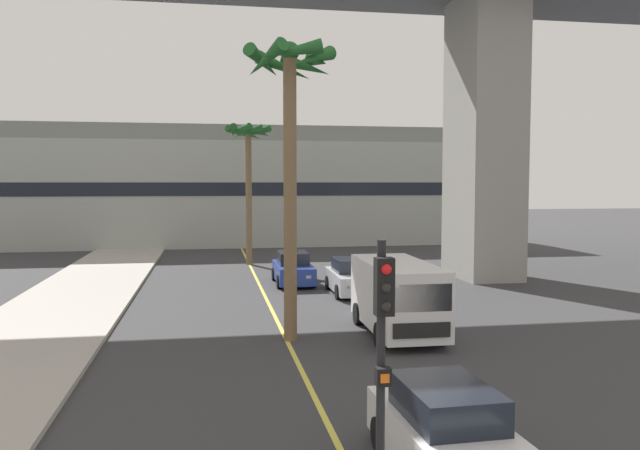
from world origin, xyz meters
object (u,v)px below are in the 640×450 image
object	(u,v)px
palm_tree_near_median	(248,150)
palm_tree_mid_median	(291,110)
car_queue_second	(293,269)
car_queue_front	(449,436)
traffic_light_median_near	(382,352)
car_queue_third	(351,278)
delivery_van	(397,295)

from	to	relation	value
palm_tree_near_median	palm_tree_mid_median	world-z (taller)	palm_tree_mid_median
car_queue_second	palm_tree_mid_median	size ratio (longest dim) A/B	0.44
palm_tree_near_median	car_queue_second	bearing A→B (deg)	-77.97
car_queue_front	traffic_light_median_near	xyz separation A→B (m)	(-1.67, -1.84, 1.99)
palm_tree_near_median	car_queue_third	bearing A→B (deg)	-70.69
car_queue_second	traffic_light_median_near	xyz separation A→B (m)	(-1.76, -22.60, 1.99)
car_queue_third	car_queue_second	bearing A→B (deg)	124.43
car_queue_front	palm_tree_mid_median	world-z (taller)	palm_tree_mid_median
car_queue_second	delivery_van	bearing A→B (deg)	-79.53
car_queue_third	traffic_light_median_near	xyz separation A→B (m)	(-3.94, -19.42, 1.99)
car_queue_second	palm_tree_mid_median	bearing A→B (deg)	-97.65
car_queue_front	palm_tree_mid_median	distance (m)	11.75
car_queue_front	car_queue_second	bearing A→B (deg)	89.77
car_queue_front	palm_tree_mid_median	xyz separation A→B (m)	(-1.40, 9.72, 6.44)
car_queue_front	delivery_van	distance (m)	10.14
car_queue_third	palm_tree_mid_median	bearing A→B (deg)	-115.00
car_queue_front	car_queue_third	size ratio (longest dim) A/B	1.00
delivery_van	traffic_light_median_near	world-z (taller)	traffic_light_median_near
traffic_light_median_near	palm_tree_near_median	world-z (taller)	palm_tree_near_median
palm_tree_mid_median	car_queue_second	bearing A→B (deg)	82.35
car_queue_third	palm_tree_near_median	world-z (taller)	palm_tree_near_median
car_queue_third	palm_tree_mid_median	distance (m)	10.80
delivery_van	car_queue_third	bearing A→B (deg)	88.68
delivery_van	palm_tree_near_median	xyz separation A→B (m)	(-3.66, 18.63, 5.62)
palm_tree_mid_median	car_queue_front	bearing A→B (deg)	-81.80
palm_tree_near_median	delivery_van	bearing A→B (deg)	-78.88
car_queue_front	delivery_van	bearing A→B (deg)	78.09
palm_tree_near_median	palm_tree_mid_median	xyz separation A→B (m)	(0.17, -18.81, 0.25)
car_queue_front	palm_tree_near_median	distance (m)	29.24
car_queue_third	delivery_van	world-z (taller)	delivery_van
car_queue_second	car_queue_front	bearing A→B (deg)	-90.23
car_queue_front	car_queue_third	xyz separation A→B (m)	(2.27, 17.58, 0.00)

